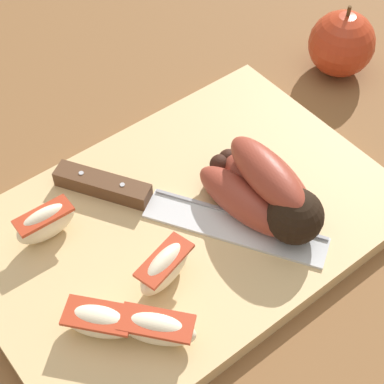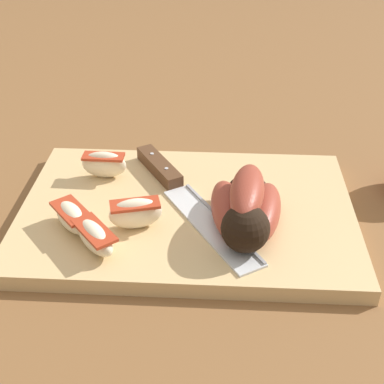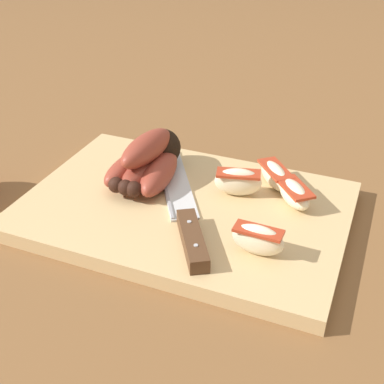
% 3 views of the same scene
% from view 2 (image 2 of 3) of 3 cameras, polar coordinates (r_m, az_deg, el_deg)
% --- Properties ---
extents(ground_plane, '(6.00, 6.00, 0.00)m').
position_cam_2_polar(ground_plane, '(0.67, -1.18, -3.73)').
color(ground_plane, brown).
extents(cutting_board, '(0.41, 0.28, 0.02)m').
position_cam_2_polar(cutting_board, '(0.67, -0.52, -2.24)').
color(cutting_board, tan).
rests_on(cutting_board, ground_plane).
extents(banana_bunch, '(0.10, 0.14, 0.07)m').
position_cam_2_polar(banana_bunch, '(0.62, 5.73, -1.86)').
color(banana_bunch, black).
rests_on(banana_bunch, cutting_board).
extents(chefs_knife, '(0.17, 0.25, 0.02)m').
position_cam_2_polar(chefs_knife, '(0.70, -1.72, 0.71)').
color(chefs_knife, silver).
rests_on(chefs_knife, cutting_board).
extents(apple_wedge_near, '(0.06, 0.07, 0.03)m').
position_cam_2_polar(apple_wedge_near, '(0.64, -12.54, -2.57)').
color(apple_wedge_near, '#F4E5C1').
rests_on(apple_wedge_near, cutting_board).
extents(apple_wedge_middle, '(0.07, 0.04, 0.04)m').
position_cam_2_polar(apple_wedge_middle, '(0.63, -5.99, -2.19)').
color(apple_wedge_middle, '#F4E5C1').
rests_on(apple_wedge_middle, cutting_board).
extents(apple_wedge_far, '(0.06, 0.02, 0.04)m').
position_cam_2_polar(apple_wedge_far, '(0.73, -9.28, 2.95)').
color(apple_wedge_far, '#F4E5C1').
rests_on(apple_wedge_far, cutting_board).
extents(apple_wedge_extra, '(0.06, 0.07, 0.03)m').
position_cam_2_polar(apple_wedge_extra, '(0.60, -10.23, -4.69)').
color(apple_wedge_extra, '#F4E5C1').
rests_on(apple_wedge_extra, cutting_board).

